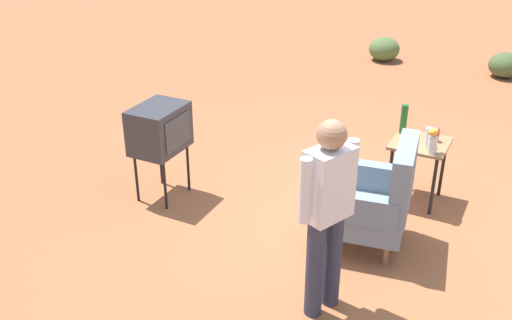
{
  "coord_description": "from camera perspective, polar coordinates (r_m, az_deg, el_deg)",
  "views": [
    {
      "loc": [
        4.89,
        1.39,
        3.2
      ],
      "look_at": [
        0.33,
        -0.97,
        0.65
      ],
      "focal_mm": 41.42,
      "sensor_mm": 36.0,
      "label": 1
    }
  ],
  "objects": [
    {
      "name": "bottle_short_clear",
      "position": [
        6.17,
        16.31,
        2.14
      ],
      "size": [
        0.06,
        0.06,
        0.2
      ],
      "primitive_type": "cylinder",
      "color": "silver",
      "rests_on": "side_table"
    },
    {
      "name": "flower_vase",
      "position": [
        6.01,
        16.75,
        1.94
      ],
      "size": [
        0.15,
        0.1,
        0.27
      ],
      "color": "silver",
      "rests_on": "side_table"
    },
    {
      "name": "person_standing",
      "position": [
        4.42,
        6.9,
        -4.58
      ],
      "size": [
        0.53,
        0.34,
        1.64
      ],
      "color": "#2D3347",
      "rests_on": "ground"
    },
    {
      "name": "armchair",
      "position": [
        5.49,
        11.51,
        -3.65
      ],
      "size": [
        0.88,
        0.89,
        1.06
      ],
      "color": "#937047",
      "rests_on": "ground"
    },
    {
      "name": "tv_on_stand",
      "position": [
        6.17,
        -9.3,
        2.95
      ],
      "size": [
        0.61,
        0.46,
        1.03
      ],
      "color": "black",
      "rests_on": "ground"
    },
    {
      "name": "shrub_near",
      "position": [
        10.92,
        22.93,
        8.44
      ],
      "size": [
        0.54,
        0.54,
        0.42
      ],
      "primitive_type": "ellipsoid",
      "color": "#475B33",
      "rests_on": "ground"
    },
    {
      "name": "soda_can_red",
      "position": [
        6.32,
        16.98,
        2.26
      ],
      "size": [
        0.07,
        0.07,
        0.12
      ],
      "primitive_type": "cylinder",
      "color": "red",
      "rests_on": "side_table"
    },
    {
      "name": "side_table",
      "position": [
        6.32,
        15.49,
        0.83
      ],
      "size": [
        0.56,
        0.56,
        0.68
      ],
      "color": "black",
      "rests_on": "ground"
    },
    {
      "name": "bottle_wine_green",
      "position": [
        6.39,
        14.08,
        3.86
      ],
      "size": [
        0.07,
        0.07,
        0.32
      ],
      "primitive_type": "cylinder",
      "color": "#1E5623",
      "rests_on": "side_table"
    },
    {
      "name": "shrub_mid",
      "position": [
        11.26,
        12.28,
        10.44
      ],
      "size": [
        0.55,
        0.55,
        0.43
      ],
      "primitive_type": "ellipsoid",
      "color": "#516B38",
      "rests_on": "ground"
    },
    {
      "name": "ground_plane",
      "position": [
        6.01,
        9.77,
        -6.21
      ],
      "size": [
        60.0,
        60.0,
        0.0
      ],
      "primitive_type": "plane",
      "color": "#A05B38"
    }
  ]
}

